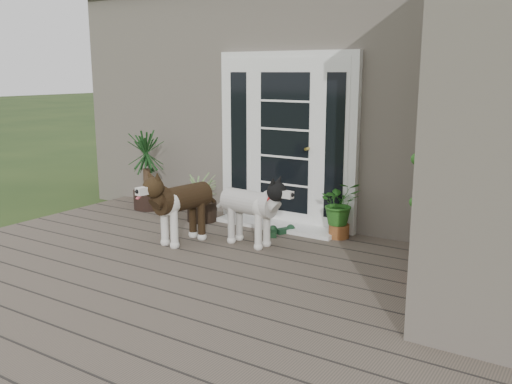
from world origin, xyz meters
The scene contains 14 objects.
deck centered at (0.00, 0.40, 0.06)m, with size 6.20×4.60×0.12m, color #6B5B4C.
house_main centered at (0.00, 4.65, 1.55)m, with size 7.40×4.00×3.10m, color #665E54.
door_unit centered at (-0.20, 2.60, 1.19)m, with size 1.90×0.14×2.15m, color white.
door_step centered at (-0.20, 2.40, 0.14)m, with size 1.60×0.40×0.05m, color white.
brindle_dog centered at (-0.78, 1.28, 0.50)m, with size 0.39×0.91×0.75m, color #332212, non-canonical shape.
white_dog centered at (-0.10, 1.61, 0.47)m, with size 0.36×0.85×0.71m, color white, non-canonical shape.
spider_plant centered at (-1.19, 2.14, 0.46)m, with size 0.64×0.64×0.68m, color #91A465, non-canonical shape.
yucca centered at (-2.23, 2.23, 0.66)m, with size 0.75×0.75×1.09m, color #113411, non-canonical shape.
herb_a centered at (0.64, 2.40, 0.42)m, with size 0.47×0.47×0.60m, color #154C19.
herb_b centered at (1.90, 2.14, 0.44)m, with size 0.43×0.43×0.64m, color #1B5F1E.
herb_c centered at (1.79, 2.34, 0.37)m, with size 0.32×0.32×0.50m, color #1D5217.
sapling centered at (1.95, 1.55, 1.02)m, with size 0.53×0.53×1.80m, color #164F17, non-canonical shape.
clog_left centered at (-0.06, 2.06, 0.16)m, with size 0.13×0.27×0.08m, color black, non-canonical shape.
clog_right centered at (0.01, 2.23, 0.16)m, with size 0.12×0.26×0.08m, color #14321D, non-canonical shape.
Camera 1 is at (3.20, -3.41, 2.03)m, focal length 39.11 mm.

